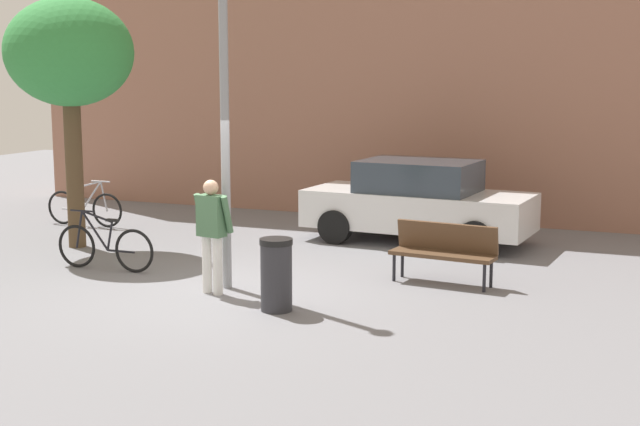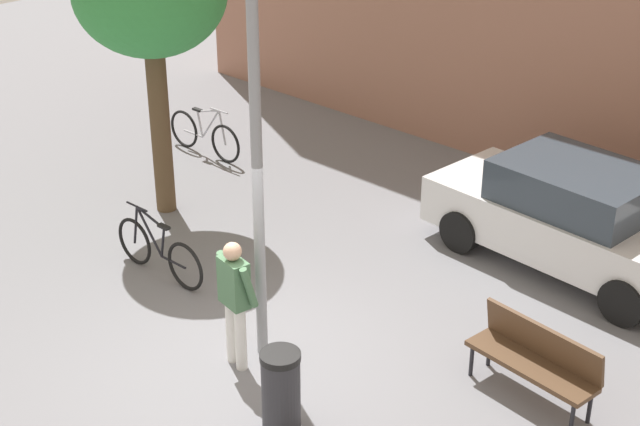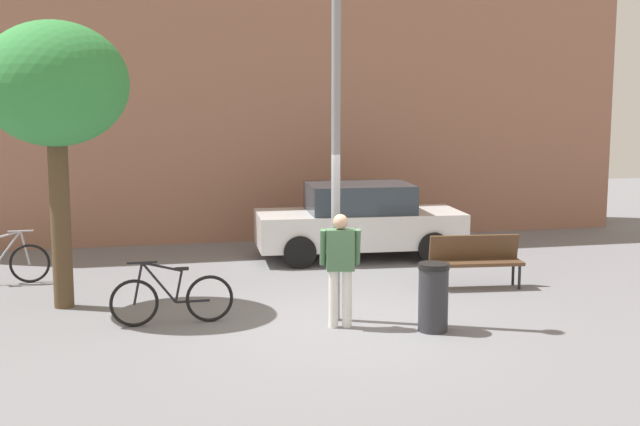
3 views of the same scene
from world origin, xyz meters
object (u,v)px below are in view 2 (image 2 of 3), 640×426
object	(u,v)px
lamppost	(256,124)
parked_car_white	(573,217)
bicycle_silver	(205,135)
trash_bin	(281,391)
park_bench	(536,356)
bicycle_black	(159,252)
person_by_lamppost	(235,296)

from	to	relation	value
lamppost	parked_car_white	xyz separation A→B (m)	(1.63, 4.52, -2.24)
lamppost	bicycle_silver	xyz separation A→B (m)	(-5.30, 3.63, -2.63)
lamppost	trash_bin	size ratio (longest dim) A/B	5.28
parked_car_white	park_bench	bearing A→B (deg)	-66.89
bicycle_black	lamppost	bearing A→B (deg)	-7.25
person_by_lamppost	parked_car_white	world-z (taller)	person_by_lamppost
person_by_lamppost	park_bench	world-z (taller)	person_by_lamppost
park_bench	person_by_lamppost	bearing A→B (deg)	-146.98
parked_car_white	trash_bin	distance (m)	5.43
park_bench	bicycle_silver	bearing A→B (deg)	165.58
person_by_lamppost	parked_car_white	size ratio (longest dim) A/B	0.39
lamppost	park_bench	xyz separation A→B (m)	(2.91, 1.52, -2.47)
lamppost	park_bench	distance (m)	4.11
lamppost	trash_bin	distance (m)	2.93
park_bench	bicycle_silver	distance (m)	8.48
park_bench	bicycle_silver	xyz separation A→B (m)	(-8.21, 2.11, -0.16)
bicycle_black	person_by_lamppost	bearing A→B (deg)	-16.40
lamppost	bicycle_silver	bearing A→B (deg)	145.60
bicycle_black	parked_car_white	size ratio (longest dim) A/B	0.42
person_by_lamppost	bicycle_silver	xyz separation A→B (m)	(-5.27, 4.02, -0.58)
lamppost	parked_car_white	bearing A→B (deg)	70.18
park_bench	bicycle_black	xyz separation A→B (m)	(-5.33, -1.21, -0.16)
trash_bin	bicycle_black	bearing A→B (deg)	161.89
lamppost	bicycle_silver	distance (m)	6.94
parked_car_white	lamppost	bearing A→B (deg)	-109.82
bicycle_silver	parked_car_white	bearing A→B (deg)	7.36
bicycle_silver	park_bench	bearing A→B (deg)	-14.42
lamppost	trash_bin	bearing A→B (deg)	-35.79
person_by_lamppost	trash_bin	world-z (taller)	person_by_lamppost
bicycle_silver	lamppost	bearing A→B (deg)	-34.40
bicycle_black	parked_car_white	distance (m)	5.86
bicycle_black	bicycle_silver	bearing A→B (deg)	130.99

